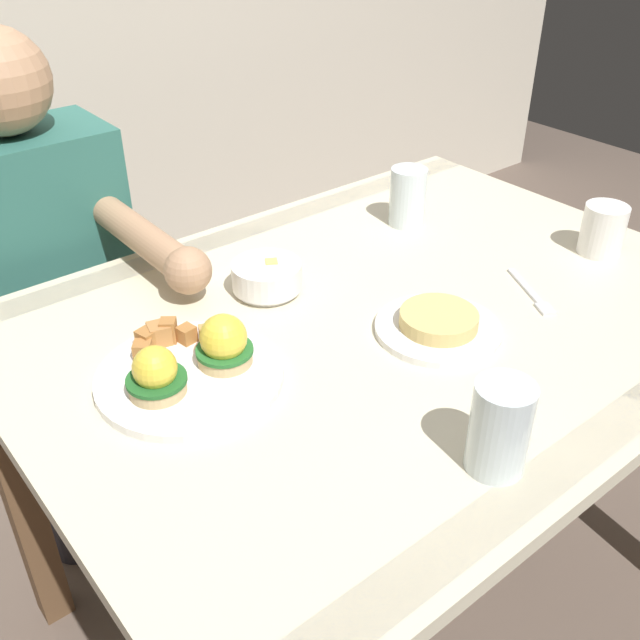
% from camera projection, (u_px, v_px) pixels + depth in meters
% --- Properties ---
extents(ground_plane, '(6.00, 6.00, 0.00)m').
position_uv_depth(ground_plane, '(369.00, 594.00, 1.61)').
color(ground_plane, brown).
extents(dining_table, '(1.20, 0.90, 0.74)m').
position_uv_depth(dining_table, '(382.00, 363.00, 1.26)').
color(dining_table, beige).
rests_on(dining_table, ground_plane).
extents(eggs_benedict_plate, '(0.27, 0.27, 0.09)m').
position_uv_depth(eggs_benedict_plate, '(190.00, 366.00, 1.04)').
color(eggs_benedict_plate, white).
rests_on(eggs_benedict_plate, dining_table).
extents(fruit_bowl, '(0.12, 0.12, 0.06)m').
position_uv_depth(fruit_bowl, '(267.00, 277.00, 1.24)').
color(fruit_bowl, white).
rests_on(fruit_bowl, dining_table).
extents(coffee_mug, '(0.11, 0.08, 0.09)m').
position_uv_depth(coffee_mug, '(604.00, 228.00, 1.35)').
color(coffee_mug, white).
rests_on(coffee_mug, dining_table).
extents(fork, '(0.09, 0.15, 0.00)m').
position_uv_depth(fork, '(532.00, 294.00, 1.25)').
color(fork, silver).
rests_on(fork, dining_table).
extents(water_glass_near, '(0.07, 0.07, 0.12)m').
position_uv_depth(water_glass_near, '(499.00, 433.00, 0.88)').
color(water_glass_near, silver).
rests_on(water_glass_near, dining_table).
extents(water_glass_far, '(0.07, 0.07, 0.12)m').
position_uv_depth(water_glass_far, '(408.00, 199.00, 1.46)').
color(water_glass_far, silver).
rests_on(water_glass_far, dining_table).
extents(side_plate, '(0.20, 0.20, 0.04)m').
position_uv_depth(side_plate, '(438.00, 325.00, 1.15)').
color(side_plate, white).
rests_on(side_plate, dining_table).
extents(diner_person, '(0.34, 0.54, 1.14)m').
position_uv_depth(diner_person, '(51.00, 284.00, 1.46)').
color(diner_person, '#33333D').
rests_on(diner_person, ground_plane).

